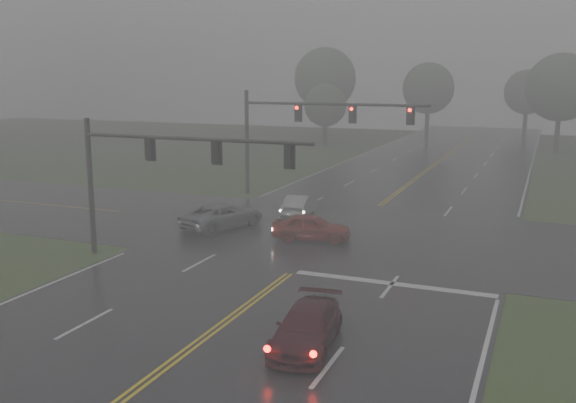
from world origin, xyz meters
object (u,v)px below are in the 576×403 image
at_px(sedan_red, 311,240).
at_px(car_grey, 223,228).
at_px(sedan_silver, 300,216).
at_px(signal_gantry_near, 152,163).
at_px(signal_gantry_far, 300,123).
at_px(sedan_maroon, 307,347).

distance_m(sedan_red, car_grey, 5.72).
xyz_separation_m(sedan_red, sedan_silver, (-2.76, 5.44, 0.00)).
distance_m(car_grey, signal_gantry_near, 8.39).
bearing_deg(car_grey, signal_gantry_far, -73.92).
bearing_deg(sedan_silver, sedan_maroon, 105.26).
bearing_deg(signal_gantry_near, sedan_maroon, -32.78).
height_order(signal_gantry_near, signal_gantry_far, signal_gantry_far).
distance_m(signal_gantry_near, signal_gantry_far, 17.37).
bearing_deg(car_grey, sedan_red, -167.58).
xyz_separation_m(sedan_red, signal_gantry_near, (-5.54, -6.26, 4.63)).
height_order(sedan_maroon, signal_gantry_near, signal_gantry_near).
relative_size(sedan_red, car_grey, 0.80).
relative_size(sedan_red, sedan_silver, 1.04).
height_order(sedan_red, car_grey, car_grey).
relative_size(sedan_maroon, sedan_silver, 1.11).
distance_m(sedan_maroon, sedan_red, 13.50).
bearing_deg(sedan_red, sedan_silver, 15.46).
bearing_deg(signal_gantry_far, car_grey, -93.73).
bearing_deg(signal_gantry_near, car_grey, 91.03).
height_order(car_grey, signal_gantry_near, signal_gantry_near).
relative_size(sedan_maroon, signal_gantry_far, 0.33).
distance_m(car_grey, signal_gantry_far, 11.64).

